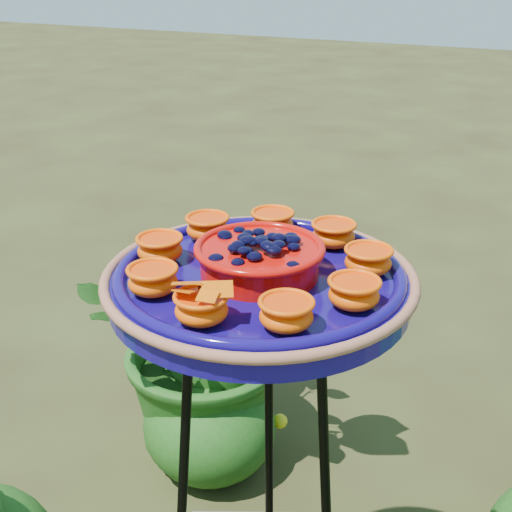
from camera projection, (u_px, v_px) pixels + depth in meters
name	position (u px, v px, depth m)	size (l,w,h in m)	color
tripod_stand	(259.00, 481.00, 1.31)	(0.42, 0.42, 0.95)	black
feeder_dish	(260.00, 276.00, 1.13)	(0.59, 0.59, 0.11)	#110860
shrub_back_left	(215.00, 332.00, 2.13)	(0.73, 0.63, 0.81)	#194C14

